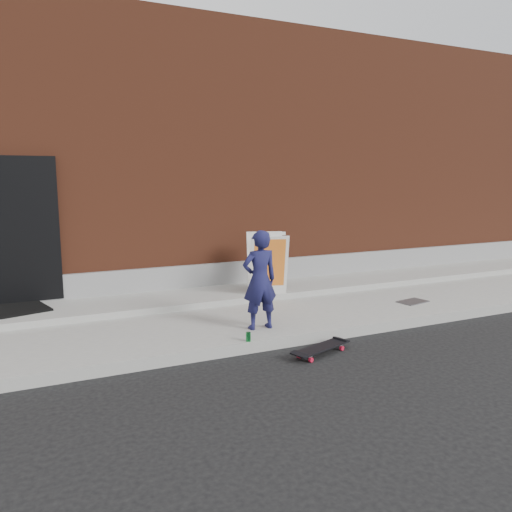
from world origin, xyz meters
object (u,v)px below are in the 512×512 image
child (260,280)px  skateboard (321,348)px  soda_can (248,337)px  pizza_sign (267,263)px

child → skateboard: (0.44, -0.87, -0.75)m
child → soda_can: child is taller
pizza_sign → soda_can: pizza_sign is taller
skateboard → soda_can: 0.92m
pizza_sign → skateboard: bearing=-99.5°
child → soda_can: 0.84m
skateboard → soda_can: size_ratio=7.75×
skateboard → pizza_sign: (0.40, 2.36, 0.69)m
skateboard → child: bearing=116.8°
child → soda_can: (-0.36, -0.44, -0.62)m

